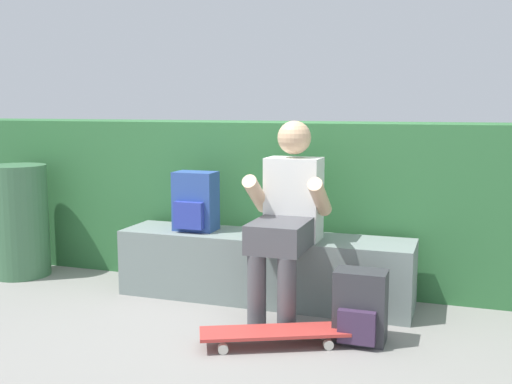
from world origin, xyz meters
TOP-DOWN VIEW (x-y plane):
  - ground_plane at (0.00, 0.00)m, footprint 24.00×24.00m
  - bench_main at (0.00, 0.33)m, footprint 1.95×0.42m
  - person_skater at (0.22, 0.13)m, footprint 0.49×0.62m
  - skateboard_near_person at (0.30, -0.40)m, footprint 0.81×0.52m
  - backpack_on_bench at (-0.49, 0.32)m, footprint 0.28×0.23m
  - backpack_on_ground at (0.73, -0.19)m, footprint 0.28×0.23m
  - hedge_row at (-0.11, 0.95)m, footprint 6.04×0.66m
  - trash_bin at (-1.94, 0.31)m, footprint 0.43×0.43m

SIDE VIEW (x-z plane):
  - ground_plane at x=0.00m, z-range 0.00..0.00m
  - skateboard_near_person at x=0.30m, z-range 0.03..0.12m
  - backpack_on_ground at x=0.73m, z-range -0.01..0.39m
  - bench_main at x=0.00m, z-range 0.00..0.44m
  - trash_bin at x=-1.94m, z-range 0.00..0.85m
  - hedge_row at x=-0.11m, z-range 0.00..1.17m
  - backpack_on_bench at x=-0.49m, z-range 0.44..0.84m
  - person_skater at x=0.22m, z-range 0.05..1.24m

